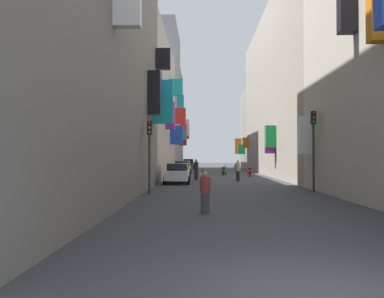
% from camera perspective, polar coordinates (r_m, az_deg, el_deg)
% --- Properties ---
extents(ground_plane, '(140.00, 140.00, 0.00)m').
position_cam_1_polar(ground_plane, '(35.62, 4.32, -4.36)').
color(ground_plane, '#38383D').
extents(building_left_mid_a, '(7.33, 15.08, 13.19)m').
position_cam_1_polar(building_left_mid_a, '(35.64, -8.65, 6.27)').
color(building_left_mid_a, '#B2A899').
rests_on(building_left_mid_a, ground).
extents(building_left_mid_b, '(7.36, 3.11, 13.38)m').
position_cam_1_polar(building_left_mid_b, '(44.56, -6.55, 4.93)').
color(building_left_mid_b, '#B2A899').
rests_on(building_left_mid_b, ground).
extents(building_left_mid_c, '(7.08, 11.30, 19.33)m').
position_cam_1_polar(building_left_mid_c, '(52.03, -5.47, 7.38)').
color(building_left_mid_c, gray).
rests_on(building_left_mid_c, ground).
extents(building_left_far, '(7.30, 8.77, 15.33)m').
position_cam_1_polar(building_left_far, '(61.68, -4.35, 4.20)').
color(building_left_far, slate).
rests_on(building_left_far, ground).
extents(building_right_mid_a, '(6.96, 32.09, 17.67)m').
position_cam_1_polar(building_right_mid_a, '(42.67, 14.82, 8.13)').
color(building_right_mid_a, '#9E9384').
rests_on(building_right_mid_a, ground).
extents(building_right_mid_b, '(7.11, 8.49, 12.38)m').
position_cam_1_polar(building_right_mid_b, '(62.18, 10.49, 2.81)').
color(building_right_mid_b, gray).
rests_on(building_right_mid_b, ground).
extents(parked_car_white, '(1.87, 3.93, 1.49)m').
position_cam_1_polar(parked_car_white, '(28.37, -2.19, -3.66)').
color(parked_car_white, white).
rests_on(parked_car_white, ground).
extents(parked_car_yellow, '(1.85, 4.08, 1.49)m').
position_cam_1_polar(parked_car_yellow, '(40.18, -1.47, -2.87)').
color(parked_car_yellow, gold).
rests_on(parked_car_yellow, ground).
extents(parked_car_green, '(1.87, 4.43, 1.54)m').
position_cam_1_polar(parked_car_green, '(57.82, -0.54, -2.26)').
color(parked_car_green, '#236638').
rests_on(parked_car_green, ground).
extents(scooter_red, '(0.60, 1.96, 1.13)m').
position_cam_1_polar(scooter_red, '(38.07, 8.76, -3.44)').
color(scooter_red, red).
rests_on(scooter_red, ground).
extents(scooter_green, '(0.70, 1.81, 1.13)m').
position_cam_1_polar(scooter_green, '(40.44, 4.93, -3.30)').
color(scooter_green, '#287F3D').
rests_on(scooter_green, ground).
extents(scooter_orange, '(0.47, 1.85, 1.13)m').
position_cam_1_polar(scooter_orange, '(51.03, 6.66, -2.81)').
color(scooter_orange, orange).
rests_on(scooter_orange, ground).
extents(scooter_white, '(0.64, 1.81, 1.13)m').
position_cam_1_polar(scooter_white, '(30.07, 1.79, -4.11)').
color(scooter_white, silver).
rests_on(scooter_white, ground).
extents(pedestrian_crossing, '(0.54, 0.54, 1.72)m').
position_cam_1_polar(pedestrian_crossing, '(30.86, 6.99, -3.29)').
color(pedestrian_crossing, '#272727').
rests_on(pedestrian_crossing, ground).
extents(pedestrian_near_left, '(0.39, 0.39, 1.54)m').
position_cam_1_polar(pedestrian_near_left, '(13.82, 2.02, -6.61)').
color(pedestrian_near_left, '#3F3F3F').
rests_on(pedestrian_near_left, ground).
extents(pedestrian_near_right, '(0.50, 0.50, 1.79)m').
position_cam_1_polar(pedestrian_near_right, '(32.67, 0.64, -3.10)').
color(pedestrian_near_right, black).
rests_on(pedestrian_near_right, ground).
extents(traffic_light_near_corner, '(0.26, 0.34, 3.99)m').
position_cam_1_polar(traffic_light_near_corner, '(20.55, -6.48, 0.76)').
color(traffic_light_near_corner, '#2D2D2D').
rests_on(traffic_light_near_corner, ground).
extents(traffic_light_far_corner, '(0.26, 0.34, 4.65)m').
position_cam_1_polar(traffic_light_far_corner, '(22.59, 17.96, 1.68)').
color(traffic_light_far_corner, '#2D2D2D').
rests_on(traffic_light_far_corner, ground).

